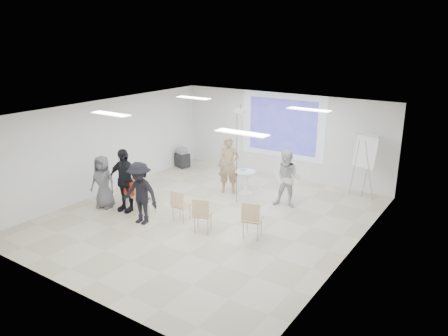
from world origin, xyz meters
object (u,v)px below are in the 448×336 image
Objects in this scene: laptop at (148,198)px; chair_far_left at (133,187)px; chair_right_far at (252,217)px; flipchart_easel at (366,152)px; pedestal_table at (245,181)px; audience_outer at (103,179)px; chair_center at (180,204)px; audience_left at (124,176)px; player_left at (229,161)px; audience_mid at (140,189)px; player_right at (287,176)px; chair_left_mid at (133,194)px; chair_left_inner at (145,197)px; chair_right_inner at (202,213)px; av_cart at (182,158)px.

chair_far_left is at bearing -15.09° from laptop.
flipchart_easel reaches higher than chair_right_far.
pedestal_table is at bearing 108.57° from chair_right_far.
audience_outer is at bearing 172.18° from chair_right_far.
chair_center is at bearing -15.46° from chair_far_left.
player_left is at bearing 54.26° from audience_left.
pedestal_table is at bearing 67.06° from audience_mid.
chair_right_far reaches higher than laptop.
player_right is (1.55, -0.19, 0.52)m from pedestal_table.
audience_outer reaches higher than laptop.
chair_left_mid is 1.10m from audience_mid.
chair_right_far is at bearing -174.38° from laptop.
pedestal_table is 0.47× the size of audience_outer.
chair_left_mid reaches higher than chair_left_inner.
chair_right_inner is at bearing -1.07° from chair_left_inner.
chair_left_mid is at bearing 179.97° from chair_center.
chair_right_far is at bearing -55.87° from pedestal_table.
player_right reaches higher than laptop.
chair_right_inner is 2.79m from audience_left.
chair_left_mid is 4.41m from av_cart.
player_right is at bearing 43.30° from chair_left_inner.
chair_center is at bearing 168.99° from chair_right_far.
chair_left_mid is at bearing 169.00° from chair_right_far.
chair_left_mid is 1.64m from chair_center.
chair_left_inner is at bearing -30.99° from chair_far_left.
audience_mid is at bearing -179.66° from chair_right_far.
chair_right_inner is 1.84m from audience_mid.
chair_left_mid is 2.57m from chair_right_inner.
audience_left is 1.09× the size of audience_mid.
laptop is at bearing 3.38° from audience_outer.
flipchart_easel reaches higher than pedestal_table.
chair_far_left is 0.95m from chair_left_inner.
player_right is at bearing 22.09° from chair_far_left.
player_right is at bearing -137.64° from laptop.
flipchart_easel is at bearing 47.38° from chair_center.
laptop is 0.15× the size of audience_mid.
chair_center is 1.15m from audience_mid.
player_right is 2.47m from chair_right_far.
player_left reaches higher than flipchart_easel.
player_left is 2.71m from chair_center.
flipchart_easel is at bearing 35.91° from audience_left.
chair_far_left is at bearing -125.67° from flipchart_easel.
flipchart_easel is at bearing 24.63° from audience_outer.
audience_left is (-0.17, -0.15, 0.56)m from chair_left_mid.
audience_left reaches higher than player_right.
chair_center is 0.41× the size of audience_left.
chair_right_inner is (2.11, -0.13, 0.07)m from chair_left_inner.
player_right is 4.11m from laptop.
player_left is 4.24m from flipchart_easel.
chair_left_inner is 4.57m from av_cart.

